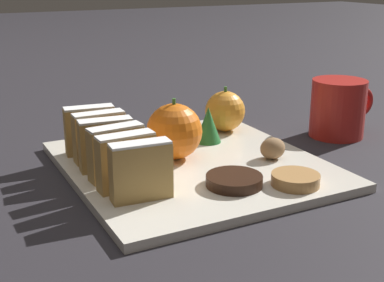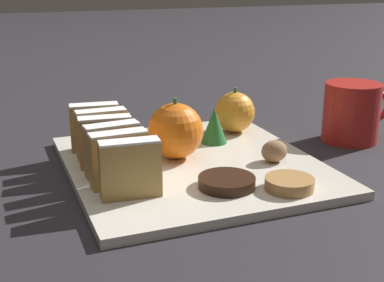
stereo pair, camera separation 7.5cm
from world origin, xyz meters
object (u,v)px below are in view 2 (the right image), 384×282
object	(u,v)px
walnut	(274,151)
chocolate_cookie	(227,182)
orange_near	(175,131)
coffee_mug	(352,112)
orange_far	(235,112)

from	to	relation	value
walnut	chocolate_cookie	distance (m)	0.12
orange_near	walnut	bearing A→B (deg)	-28.49
chocolate_cookie	coffee_mug	bearing A→B (deg)	24.80
walnut	chocolate_cookie	bearing A→B (deg)	-149.24
walnut	coffee_mug	world-z (taller)	coffee_mug
orange_near	chocolate_cookie	world-z (taller)	orange_near
chocolate_cookie	coffee_mug	distance (m)	0.32
orange_near	coffee_mug	xyz separation A→B (m)	(0.31, 0.00, -0.00)
coffee_mug	orange_near	bearing A→B (deg)	-179.07
orange_near	chocolate_cookie	distance (m)	0.13
chocolate_cookie	orange_far	bearing A→B (deg)	62.18
orange_far	orange_near	bearing A→B (deg)	-147.56
orange_far	coffee_mug	distance (m)	0.19
orange_near	coffee_mug	distance (m)	0.31
walnut	orange_near	bearing A→B (deg)	151.51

